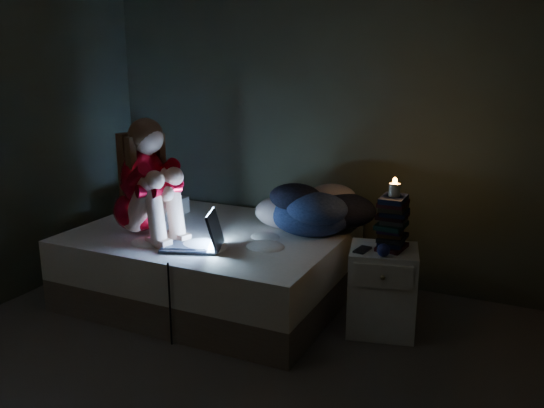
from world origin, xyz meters
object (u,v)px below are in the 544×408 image
Objects in this scene: bed at (211,265)px; phone at (361,248)px; nightstand at (382,290)px; woman at (137,176)px; candle at (395,188)px; laptop at (190,229)px.

bed is 1.18m from phone.
nightstand is 0.32m from phone.
woman reaches higher than phone.
woman is 1.82m from nightstand.
candle is (1.71, 0.32, 0.02)m from woman.
woman is at bearing -146.54° from bed.
nightstand is at bearing 1.11° from bed.
laptop is at bearing -160.21° from candle.
phone is at bearing -150.95° from candle.
phone is at bearing -2.05° from bed.
bed is 4.92× the size of laptop.
nightstand is 0.67m from candle.
nightstand reaches higher than bed.
phone is at bearing 24.92° from woman.
woman is 1.74m from candle.
bed is 3.33× the size of nightstand.
laptop is at bearing -76.64° from bed.
laptop reaches higher than nightstand.
laptop is 4.74× the size of candle.
phone is (1.54, 0.23, -0.36)m from woman.
bed is at bearing -177.65° from candle.
laptop is (0.09, -0.38, 0.39)m from bed.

